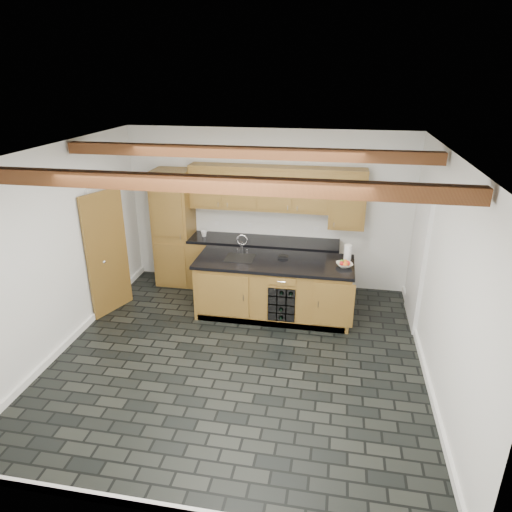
{
  "coord_description": "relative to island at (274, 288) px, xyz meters",
  "views": [
    {
      "loc": [
        1.2,
        -5.21,
        3.66
      ],
      "look_at": [
        0.1,
        0.8,
        1.19
      ],
      "focal_mm": 32.0,
      "sensor_mm": 36.0,
      "label": 1
    }
  ],
  "objects": [
    {
      "name": "ground",
      "position": [
        -0.31,
        -1.28,
        -0.46
      ],
      "size": [
        5.0,
        5.0,
        0.0
      ],
      "primitive_type": "plane",
      "color": "black",
      "rests_on": "ground"
    },
    {
      "name": "island",
      "position": [
        0.0,
        0.0,
        0.0
      ],
      "size": [
        2.48,
        0.96,
        0.93
      ],
      "color": "olive",
      "rests_on": "ground"
    },
    {
      "name": "paper_towel",
      "position": [
        1.11,
        0.27,
        0.59
      ],
      "size": [
        0.12,
        0.12,
        0.24
      ],
      "primitive_type": "cylinder",
      "color": "white",
      "rests_on": "island"
    },
    {
      "name": "fruit_cluster",
      "position": [
        1.07,
        -0.03,
        0.53
      ],
      "size": [
        0.16,
        0.17,
        0.07
      ],
      "color": "red",
      "rests_on": "fruit_bowl"
    },
    {
      "name": "mug",
      "position": [
        -1.4,
        0.9,
        0.52
      ],
      "size": [
        0.13,
        0.13,
        0.1
      ],
      "primitive_type": "imported",
      "rotation": [
        0.0,
        0.0,
        -0.16
      ],
      "color": "white",
      "rests_on": "back_cabinetry"
    },
    {
      "name": "back_cabinetry",
      "position": [
        -0.68,
        0.95,
        0.51
      ],
      "size": [
        3.65,
        0.62,
        2.2
      ],
      "color": "olive",
      "rests_on": "ground"
    },
    {
      "name": "faucet",
      "position": [
        -0.56,
        0.05,
        0.5
      ],
      "size": [
        0.45,
        0.4,
        0.34
      ],
      "color": "black",
      "rests_on": "island"
    },
    {
      "name": "kitchen_scale",
      "position": [
        0.11,
        0.14,
        0.49
      ],
      "size": [
        0.16,
        0.11,
        0.05
      ],
      "rotation": [
        0.0,
        0.0,
        0.05
      ],
      "color": "black",
      "rests_on": "island"
    },
    {
      "name": "fruit_bowl",
      "position": [
        1.07,
        -0.03,
        0.49
      ],
      "size": [
        0.31,
        0.31,
        0.06
      ],
      "primitive_type": "imported",
      "rotation": [
        0.0,
        0.0,
        0.32
      ],
      "color": "silver",
      "rests_on": "island"
    },
    {
      "name": "room_shell",
      "position": [
        -0.39,
        -0.75,
        1.06
      ],
      "size": [
        5.01,
        5.0,
        5.0
      ],
      "color": "white",
      "rests_on": "ground"
    }
  ]
}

